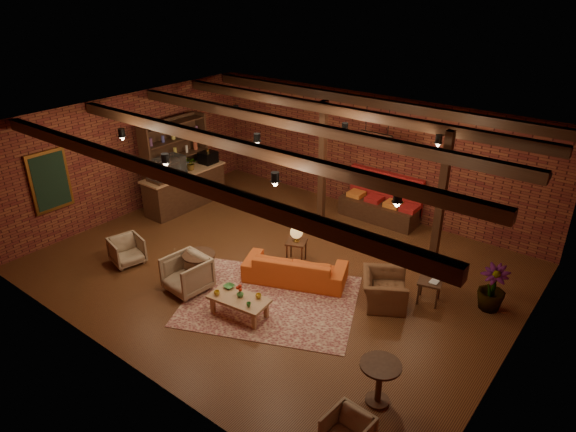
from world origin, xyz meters
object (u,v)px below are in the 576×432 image
Objects in this scene: round_table_left at (200,264)px; armchair_b at (187,273)px; round_table_right at (380,377)px; armchair_far at (348,432)px; side_table_lamp at (296,235)px; side_table_book at (430,282)px; coffee_table at (239,299)px; armchair_a at (127,249)px; plant_tall at (501,244)px; armchair_right at (384,285)px; sofa at (295,268)px.

round_table_left is 0.34m from armchair_b.
armchair_far is (0.08, -1.02, -0.19)m from round_table_right.
side_table_lamp reaches higher than round_table_right.
side_table_book is at bearing 102.30° from armchair_far.
armchair_b is 4.92m from side_table_book.
armchair_b is at bearing -94.56° from round_table_left.
side_table_lamp is 1.08× the size of armchair_b.
side_table_lamp is at bearing 143.66° from round_table_right.
coffee_table is at bearing 161.87° from armchair_far.
round_table_right is at bearing -36.34° from side_table_lamp.
armchair_a is 0.24× the size of plant_tall.
side_table_lamp is 4.39m from round_table_right.
round_table_right is (3.20, -0.32, 0.14)m from coffee_table.
coffee_table is 3.22m from round_table_right.
round_table_right is (1.18, -2.37, 0.07)m from armchair_right.
side_table_lamp is at bearing -167.64° from plant_tall.
plant_tall is at bearing 81.01° from round_table_right.
round_table_right reaches higher than sofa.
plant_tall reaches higher than armchair_right.
coffee_table is at bearing -12.64° from round_table_left.
side_table_lamp is at bearing -37.20° from armchair_a.
side_table_lamp reaches higher than armchair_right.
round_table_right is (4.60, -0.64, 0.01)m from round_table_left.
armchair_right is 3.62m from armchair_far.
armchair_right is at bearing 36.65° from armchair_b.
side_table_book is at bearing -78.88° from armchair_right.
side_table_lamp reaches higher than armchair_a.
armchair_a reaches higher than coffee_table.
armchair_b is (-0.03, -0.34, -0.06)m from round_table_left.
sofa is 3.87m from armchair_a.
round_table_right is (3.53, -2.60, -0.19)m from side_table_lamp.
sofa is 3.05× the size of round_table_left.
coffee_table is at bearing -139.82° from plant_tall.
round_table_left is 0.72× the size of armchair_right.
coffee_table is at bearing 174.23° from round_table_right.
armchair_a is at bearing -171.75° from armchair_b.
plant_tall is (4.09, 0.90, 0.76)m from side_table_lamp.
armchair_b reaches higher than sofa.
armchair_far is (4.70, -1.32, -0.11)m from armchair_b.
plant_tall is at bearing -50.85° from armchair_a.
sofa is 3.65m from round_table_right.
armchair_a is at bearing 173.59° from armchair_far.
armchair_right is at bearing 26.92° from round_table_left.
sofa is at bearing -157.02° from plant_tall.
armchair_right reaches higher than armchair_far.
armchair_b reaches higher than armchair_a.
round_table_left is 5.97m from plant_tall.
side_table_lamp is 0.92× the size of armchair_right.
coffee_table is (-0.12, -1.63, 0.04)m from sofa.
armchair_a reaches higher than side_table_book.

